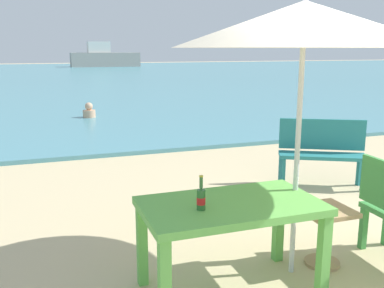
{
  "coord_description": "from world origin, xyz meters",
  "views": [
    {
      "loc": [
        -2.69,
        -2.74,
        1.93
      ],
      "look_at": [
        -0.66,
        3.0,
        0.6
      ],
      "focal_mm": 40.84,
      "sensor_mm": 36.0,
      "label": 1
    }
  ],
  "objects_px": {
    "picnic_table_green": "(231,216)",
    "patio_umbrella": "(304,25)",
    "swimmer_person": "(89,112)",
    "beer_bottle_amber": "(201,198)",
    "side_table_wood": "(324,228)",
    "bench_teal_center": "(322,149)",
    "boat_sailboat": "(104,58)"
  },
  "relations": [
    {
      "from": "patio_umbrella",
      "to": "swimmer_person",
      "type": "distance_m",
      "value": 9.33
    },
    {
      "from": "side_table_wood",
      "to": "patio_umbrella",
      "type": "bearing_deg",
      "value": -175.96
    },
    {
      "from": "picnic_table_green",
      "to": "bench_teal_center",
      "type": "bearing_deg",
      "value": 41.83
    },
    {
      "from": "patio_umbrella",
      "to": "side_table_wood",
      "type": "bearing_deg",
      "value": 4.04
    },
    {
      "from": "beer_bottle_amber",
      "to": "bench_teal_center",
      "type": "bearing_deg",
      "value": 39.64
    },
    {
      "from": "beer_bottle_amber",
      "to": "swimmer_person",
      "type": "relative_size",
      "value": 0.65
    },
    {
      "from": "picnic_table_green",
      "to": "bench_teal_center",
      "type": "height_order",
      "value": "bench_teal_center"
    },
    {
      "from": "patio_umbrella",
      "to": "bench_teal_center",
      "type": "relative_size",
      "value": 1.87
    },
    {
      "from": "beer_bottle_amber",
      "to": "side_table_wood",
      "type": "xyz_separation_m",
      "value": [
        1.26,
        0.2,
        -0.5
      ]
    },
    {
      "from": "patio_umbrella",
      "to": "swimmer_person",
      "type": "bearing_deg",
      "value": 94.5
    },
    {
      "from": "beer_bottle_amber",
      "to": "boat_sailboat",
      "type": "distance_m",
      "value": 44.21
    },
    {
      "from": "patio_umbrella",
      "to": "bench_teal_center",
      "type": "xyz_separation_m",
      "value": [
        1.75,
        2.04,
        -1.58
      ]
    },
    {
      "from": "beer_bottle_amber",
      "to": "swimmer_person",
      "type": "height_order",
      "value": "beer_bottle_amber"
    },
    {
      "from": "swimmer_person",
      "to": "boat_sailboat",
      "type": "relative_size",
      "value": 0.06
    },
    {
      "from": "swimmer_person",
      "to": "bench_teal_center",
      "type": "bearing_deg",
      "value": -70.74
    },
    {
      "from": "patio_umbrella",
      "to": "side_table_wood",
      "type": "xyz_separation_m",
      "value": [
        0.34,
        0.02,
        -1.76
      ]
    },
    {
      "from": "patio_umbrella",
      "to": "beer_bottle_amber",
      "type": "bearing_deg",
      "value": -169.43
    },
    {
      "from": "bench_teal_center",
      "to": "swimmer_person",
      "type": "xyz_separation_m",
      "value": [
        -2.47,
        7.07,
        -0.3
      ]
    },
    {
      "from": "picnic_table_green",
      "to": "patio_umbrella",
      "type": "height_order",
      "value": "patio_umbrella"
    },
    {
      "from": "side_table_wood",
      "to": "boat_sailboat",
      "type": "relative_size",
      "value": 0.08
    },
    {
      "from": "beer_bottle_amber",
      "to": "patio_umbrella",
      "type": "relative_size",
      "value": 0.12
    },
    {
      "from": "beer_bottle_amber",
      "to": "patio_umbrella",
      "type": "bearing_deg",
      "value": 10.57
    },
    {
      "from": "side_table_wood",
      "to": "picnic_table_green",
      "type": "bearing_deg",
      "value": -172.68
    },
    {
      "from": "picnic_table_green",
      "to": "beer_bottle_amber",
      "type": "xyz_separation_m",
      "value": [
        -0.28,
        -0.07,
        0.2
      ]
    },
    {
      "from": "beer_bottle_amber",
      "to": "swimmer_person",
      "type": "xyz_separation_m",
      "value": [
        0.21,
        9.28,
        -0.61
      ]
    },
    {
      "from": "beer_bottle_amber",
      "to": "side_table_wood",
      "type": "relative_size",
      "value": 0.49
    },
    {
      "from": "bench_teal_center",
      "to": "swimmer_person",
      "type": "relative_size",
      "value": 3.0
    },
    {
      "from": "picnic_table_green",
      "to": "bench_teal_center",
      "type": "relative_size",
      "value": 1.14
    },
    {
      "from": "picnic_table_green",
      "to": "swimmer_person",
      "type": "distance_m",
      "value": 9.22
    },
    {
      "from": "picnic_table_green",
      "to": "patio_umbrella",
      "type": "relative_size",
      "value": 0.61
    },
    {
      "from": "picnic_table_green",
      "to": "boat_sailboat",
      "type": "xyz_separation_m",
      "value": [
        5.43,
        43.77,
        0.35
      ]
    },
    {
      "from": "picnic_table_green",
      "to": "side_table_wood",
      "type": "xyz_separation_m",
      "value": [
        0.99,
        0.13,
        -0.3
      ]
    }
  ]
}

